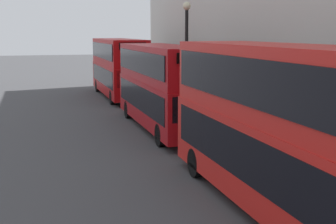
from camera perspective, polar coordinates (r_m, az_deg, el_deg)
name	(u,v)px	position (r m, az deg, el deg)	size (l,w,h in m)	color
bus_leading	(286,124)	(12.75, 14.20, -1.43)	(2.59, 10.90, 4.60)	red
bus_second_in_queue	(163,83)	(23.71, -0.56, 3.50)	(2.59, 10.25, 4.27)	#A80F14
bus_third_in_queue	(119,65)	(35.89, -6.05, 5.68)	(2.59, 10.49, 4.40)	#B20C0F
street_lamp	(187,49)	(25.52, 2.27, 7.69)	(0.44, 0.44, 6.52)	black
pedestrian	(205,109)	(25.46, 4.48, 0.42)	(0.36, 0.36, 1.78)	#334C6B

